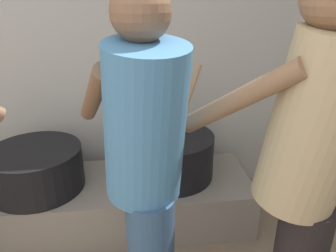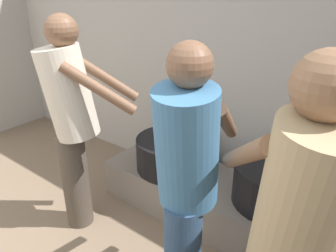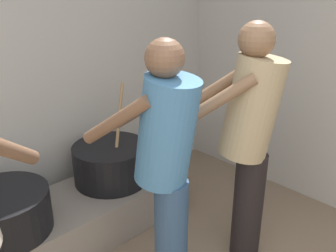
% 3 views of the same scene
% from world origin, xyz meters
% --- Properties ---
extents(block_enclosure_rear, '(5.26, 0.20, 2.26)m').
position_xyz_m(block_enclosure_rear, '(0.00, 2.61, 1.13)').
color(block_enclosure_rear, '#ADA8A0').
rests_on(block_enclosure_rear, ground_plane).
extents(hearth_ledge, '(1.91, 0.60, 0.33)m').
position_xyz_m(hearth_ledge, '(0.60, 2.09, 0.16)').
color(hearth_ledge, slate).
rests_on(hearth_ledge, ground_plane).
extents(cooking_pot_main, '(0.58, 0.58, 0.75)m').
position_xyz_m(cooking_pot_main, '(1.03, 2.14, 0.47)').
color(cooking_pot_main, black).
rests_on(cooking_pot_main, hearth_ledge).
extents(cooking_pot_secondary, '(0.58, 0.58, 0.27)m').
position_xyz_m(cooking_pot_secondary, '(0.17, 2.07, 0.46)').
color(cooking_pot_secondary, black).
rests_on(cooking_pot_secondary, hearth_ledge).
extents(cook_in_cream_shirt, '(0.71, 0.67, 1.59)m').
position_xyz_m(cook_in_cream_shirt, '(-0.21, 1.43, 0.91)').
color(cook_in_cream_shirt, '#4C4238').
rests_on(cook_in_cream_shirt, ground_plane).
extents(cook_in_tan_shirt, '(0.67, 0.71, 1.59)m').
position_xyz_m(cook_in_tan_shirt, '(1.40, 1.15, 0.91)').
color(cook_in_tan_shirt, black).
rests_on(cook_in_tan_shirt, ground_plane).
extents(cook_in_blue_shirt, '(0.49, 0.71, 1.54)m').
position_xyz_m(cook_in_blue_shirt, '(0.83, 1.31, 0.88)').
color(cook_in_blue_shirt, navy).
rests_on(cook_in_blue_shirt, ground_plane).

